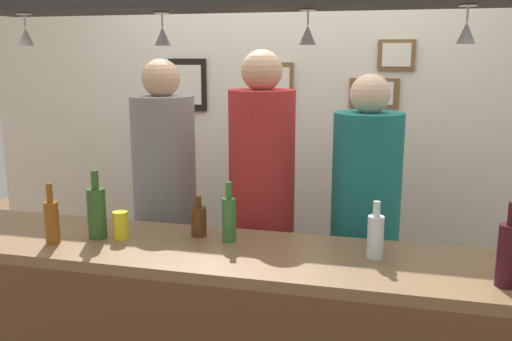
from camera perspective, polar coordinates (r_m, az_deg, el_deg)
back_wall at (r=3.59m, az=3.94°, el=4.90°), size 4.40×0.06×2.60m
bar_counter at (r=2.28m, az=-3.87°, el=-16.58°), size 2.70×0.55×0.95m
overhead_glass_rack at (r=2.21m, az=-2.67°, el=16.85°), size 2.20×0.36×0.04m
hanging_wineglass_far_left at (r=2.57m, az=-22.75°, el=12.77°), size 0.07×0.07×0.13m
hanging_wineglass_left at (r=2.36m, az=-9.66°, el=13.66°), size 0.07×0.07×0.13m
hanging_wineglass_center_left at (r=2.19m, az=5.37°, el=13.92°), size 0.07×0.07×0.13m
hanging_wineglass_center at (r=2.11m, az=20.96°, el=13.29°), size 0.07×0.07×0.13m
person_left_grey_shirt at (r=3.02m, az=-9.43°, el=-1.62°), size 0.34×0.34×1.72m
person_middle_red_shirt at (r=2.85m, az=0.59°, el=-1.69°), size 0.34×0.34×1.76m
person_right_teal_shirt at (r=2.79m, az=11.27°, el=-3.76°), size 0.34×0.34×1.65m
bottle_beer_amber_tall at (r=2.48m, az=-20.42°, el=-4.87°), size 0.06×0.06×0.26m
bottle_wine_dark_red at (r=2.09m, az=24.71°, el=-7.82°), size 0.08×0.08×0.30m
bottle_beer_green_import at (r=2.36m, az=-2.81°, el=-4.91°), size 0.06×0.06×0.26m
bottle_soda_clear at (r=2.21m, az=12.27°, el=-6.58°), size 0.06×0.06×0.23m
bottle_beer_brown_stubby at (r=2.44m, az=-5.96°, el=-5.17°), size 0.07×0.07×0.18m
bottle_champagne_green at (r=2.49m, az=-16.18°, el=-4.10°), size 0.08×0.08×0.30m
drink_can at (r=2.46m, az=-13.85°, el=-5.54°), size 0.07×0.07×0.12m
picture_frame_lower_pair at (r=3.47m, az=12.14°, el=7.85°), size 0.30×0.02×0.18m
picture_frame_upper_small at (r=3.46m, az=14.36°, el=11.54°), size 0.22×0.02×0.18m
picture_frame_crest at (r=3.54m, az=2.41°, el=9.04°), size 0.18×0.02×0.26m
picture_frame_caricature at (r=3.72m, az=-7.11°, el=8.82°), size 0.26×0.02×0.34m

